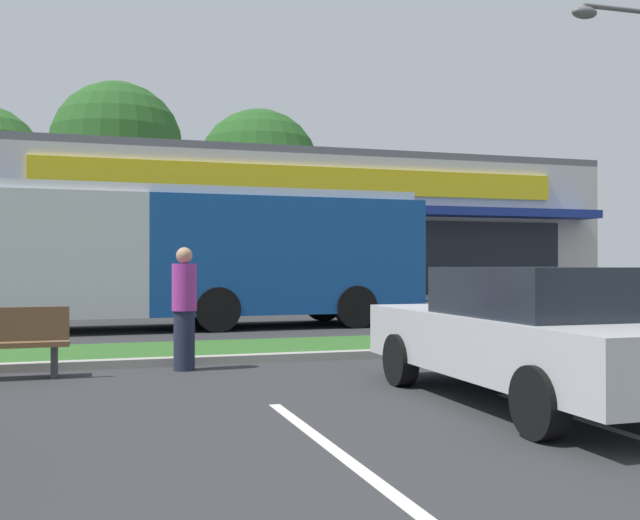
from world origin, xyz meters
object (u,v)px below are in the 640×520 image
at_px(car_4, 535,334).
at_px(pedestrian_near_bench, 184,308).
at_px(city_bus, 170,253).
at_px(bus_stop_bench, 4,341).
at_px(car_2, 100,287).

xyz_separation_m(car_4, pedestrian_near_bench, (-3.29, 3.68, 0.12)).
distance_m(car_4, pedestrian_near_bench, 4.94).
bearing_deg(car_4, city_bus, 14.79).
height_order(car_4, pedestrian_near_bench, pedestrian_near_bench).
xyz_separation_m(bus_stop_bench, car_4, (5.62, -3.47, 0.25)).
relative_size(bus_stop_bench, car_4, 0.34).
xyz_separation_m(car_2, pedestrian_near_bench, (0.97, -13.66, 0.09)).
bearing_deg(car_4, bus_stop_bench, 58.31).
distance_m(bus_stop_bench, car_4, 6.61).
bearing_deg(city_bus, car_4, 103.45).
relative_size(car_2, car_4, 0.91).
bearing_deg(car_4, pedestrian_near_bench, 41.76).
distance_m(city_bus, car_2, 7.00).
relative_size(city_bus, car_2, 2.77).
bearing_deg(pedestrian_near_bench, car_2, 111.19).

